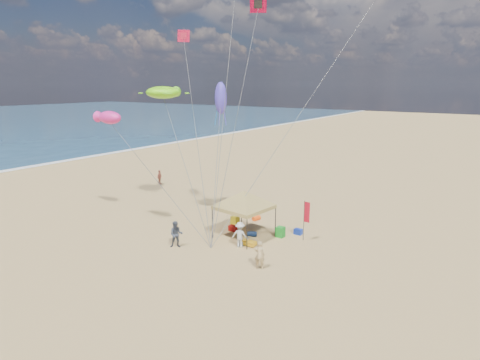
{
  "coord_description": "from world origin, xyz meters",
  "views": [
    {
      "loc": [
        14.24,
        -17.98,
        10.03
      ],
      "look_at": [
        0.0,
        3.0,
        4.0
      ],
      "focal_mm": 30.24,
      "sensor_mm": 36.0,
      "label": 1
    }
  ],
  "objects_px": {
    "beach_cart": "(249,243)",
    "person_near_a": "(260,255)",
    "cooler_red": "(233,228)",
    "person_far_a": "(160,177)",
    "feather_flag": "(306,214)",
    "chair_yellow": "(235,221)",
    "person_near_c": "(240,235)",
    "canopy_tent": "(244,193)",
    "chair_green": "(280,232)",
    "person_near_b": "(176,234)",
    "cooler_blue": "(298,232)"
  },
  "relations": [
    {
      "from": "canopy_tent",
      "to": "person_near_a",
      "type": "height_order",
      "value": "canopy_tent"
    },
    {
      "from": "feather_flag",
      "to": "person_far_a",
      "type": "distance_m",
      "value": 19.93
    },
    {
      "from": "person_near_a",
      "to": "cooler_red",
      "type": "bearing_deg",
      "value": -60.76
    },
    {
      "from": "beach_cart",
      "to": "feather_flag",
      "type": "bearing_deg",
      "value": 47.08
    },
    {
      "from": "cooler_red",
      "to": "person_far_a",
      "type": "xyz_separation_m",
      "value": [
        -14.04,
        6.88,
        0.55
      ]
    },
    {
      "from": "canopy_tent",
      "to": "person_near_c",
      "type": "relative_size",
      "value": 3.61
    },
    {
      "from": "cooler_red",
      "to": "person_far_a",
      "type": "distance_m",
      "value": 15.65
    },
    {
      "from": "beach_cart",
      "to": "person_near_a",
      "type": "bearing_deg",
      "value": -46.7
    },
    {
      "from": "cooler_red",
      "to": "chair_yellow",
      "type": "relative_size",
      "value": 0.77
    },
    {
      "from": "chair_yellow",
      "to": "beach_cart",
      "type": "height_order",
      "value": "chair_yellow"
    },
    {
      "from": "feather_flag",
      "to": "canopy_tent",
      "type": "bearing_deg",
      "value": -155.55
    },
    {
      "from": "beach_cart",
      "to": "person_near_c",
      "type": "bearing_deg",
      "value": -124.39
    },
    {
      "from": "person_near_c",
      "to": "cooler_red",
      "type": "bearing_deg",
      "value": -58.98
    },
    {
      "from": "cooler_blue",
      "to": "person_near_c",
      "type": "height_order",
      "value": "person_near_c"
    },
    {
      "from": "canopy_tent",
      "to": "feather_flag",
      "type": "relative_size",
      "value": 2.22
    },
    {
      "from": "chair_green",
      "to": "beach_cart",
      "type": "height_order",
      "value": "chair_green"
    },
    {
      "from": "beach_cart",
      "to": "person_near_c",
      "type": "height_order",
      "value": "person_near_c"
    },
    {
      "from": "beach_cart",
      "to": "chair_green",
      "type": "bearing_deg",
      "value": 69.89
    },
    {
      "from": "feather_flag",
      "to": "person_near_c",
      "type": "bearing_deg",
      "value": -131.76
    },
    {
      "from": "feather_flag",
      "to": "person_near_b",
      "type": "bearing_deg",
      "value": -138.59
    },
    {
      "from": "chair_yellow",
      "to": "beach_cart",
      "type": "distance_m",
      "value": 4.0
    },
    {
      "from": "cooler_red",
      "to": "person_near_a",
      "type": "xyz_separation_m",
      "value": [
        4.66,
        -4.03,
        0.63
      ]
    },
    {
      "from": "chair_green",
      "to": "chair_yellow",
      "type": "bearing_deg",
      "value": 177.05
    },
    {
      "from": "person_near_b",
      "to": "person_far_a",
      "type": "bearing_deg",
      "value": 99.93
    },
    {
      "from": "canopy_tent",
      "to": "chair_green",
      "type": "xyz_separation_m",
      "value": [
        2.02,
        1.38,
        -2.75
      ]
    },
    {
      "from": "cooler_red",
      "to": "cooler_blue",
      "type": "distance_m",
      "value": 4.54
    },
    {
      "from": "cooler_blue",
      "to": "person_near_b",
      "type": "bearing_deg",
      "value": -130.13
    },
    {
      "from": "cooler_red",
      "to": "beach_cart",
      "type": "relative_size",
      "value": 0.6
    },
    {
      "from": "feather_flag",
      "to": "chair_yellow",
      "type": "bearing_deg",
      "value": -178.92
    },
    {
      "from": "chair_green",
      "to": "cooler_blue",
      "type": "bearing_deg",
      "value": 55.55
    },
    {
      "from": "chair_green",
      "to": "person_far_a",
      "type": "relative_size",
      "value": 0.47
    },
    {
      "from": "chair_green",
      "to": "person_near_c",
      "type": "bearing_deg",
      "value": -112.73
    },
    {
      "from": "cooler_red",
      "to": "beach_cart",
      "type": "xyz_separation_m",
      "value": [
        2.42,
        -1.65,
        0.01
      ]
    },
    {
      "from": "cooler_blue",
      "to": "beach_cart",
      "type": "xyz_separation_m",
      "value": [
        -1.68,
        -3.61,
        0.01
      ]
    },
    {
      "from": "chair_yellow",
      "to": "chair_green",
      "type": "bearing_deg",
      "value": -2.95
    },
    {
      "from": "cooler_red",
      "to": "person_near_c",
      "type": "xyz_separation_m",
      "value": [
        2.08,
        -2.15,
        0.64
      ]
    },
    {
      "from": "chair_yellow",
      "to": "person_near_c",
      "type": "xyz_separation_m",
      "value": [
        2.61,
        -3.19,
        0.48
      ]
    },
    {
      "from": "person_near_a",
      "to": "chair_green",
      "type": "bearing_deg",
      "value": -94.58
    },
    {
      "from": "cooler_blue",
      "to": "person_near_c",
      "type": "relative_size",
      "value": 0.32
    },
    {
      "from": "beach_cart",
      "to": "person_near_c",
      "type": "relative_size",
      "value": 0.54
    },
    {
      "from": "canopy_tent",
      "to": "person_near_a",
      "type": "distance_m",
      "value": 5.35
    },
    {
      "from": "canopy_tent",
      "to": "cooler_blue",
      "type": "distance_m",
      "value": 4.74
    },
    {
      "from": "cooler_red",
      "to": "person_near_b",
      "type": "bearing_deg",
      "value": -105.93
    },
    {
      "from": "cooler_red",
      "to": "person_near_c",
      "type": "bearing_deg",
      "value": -45.96
    },
    {
      "from": "feather_flag",
      "to": "beach_cart",
      "type": "xyz_separation_m",
      "value": [
        -2.6,
        -2.8,
        -1.62
      ]
    },
    {
      "from": "cooler_red",
      "to": "person_near_c",
      "type": "height_order",
      "value": "person_near_c"
    },
    {
      "from": "canopy_tent",
      "to": "person_near_b",
      "type": "height_order",
      "value": "canopy_tent"
    },
    {
      "from": "cooler_blue",
      "to": "person_near_a",
      "type": "distance_m",
      "value": 6.05
    },
    {
      "from": "chair_green",
      "to": "person_near_b",
      "type": "xyz_separation_m",
      "value": [
        -4.58,
        -5.22,
        0.5
      ]
    },
    {
      "from": "canopy_tent",
      "to": "chair_yellow",
      "type": "xyz_separation_m",
      "value": [
        -1.84,
        1.58,
        -2.75
      ]
    }
  ]
}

